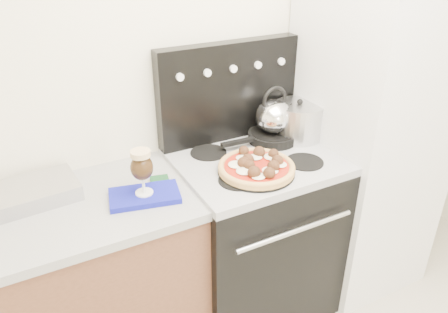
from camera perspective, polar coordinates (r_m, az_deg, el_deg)
room_shell at (r=1.33m, az=21.83°, el=-4.07°), size 3.52×3.01×2.52m
base_cabinet at (r=2.18m, az=-23.72°, el=-17.88°), size 1.45×0.60×0.86m
countertop at (r=1.91m, az=-26.29°, el=-8.22°), size 1.48×0.63×0.04m
stove_body at (r=2.38m, az=3.74°, el=-10.40°), size 0.76×0.65×0.88m
cooktop at (r=2.13m, az=4.12°, el=-0.61°), size 0.76×0.65×0.04m
backguard at (r=2.23m, az=0.61°, el=8.49°), size 0.76×0.08×0.50m
fridge at (r=2.50m, az=18.30°, el=3.78°), size 0.64×0.68×1.90m
foil_sheet at (r=1.98m, az=-23.36°, el=-4.21°), size 0.35×0.27×0.07m
oven_mitt at (r=1.86m, az=-10.33°, el=-5.06°), size 0.32×0.23×0.02m
beer_glass at (r=1.80m, az=-10.63°, el=-2.02°), size 0.12×0.12×0.20m
pizza_pan at (r=1.98m, az=4.24°, el=-1.99°), size 0.37×0.37×0.01m
pizza at (r=1.97m, az=4.27°, el=-1.22°), size 0.42×0.42×0.05m
skillet at (r=2.28m, az=6.36°, el=2.62°), size 0.27×0.27×0.05m
tea_kettle at (r=2.23m, az=6.53°, el=5.56°), size 0.24×0.24×0.21m
stock_pot at (r=2.31m, az=9.67°, el=4.48°), size 0.27×0.27×0.18m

